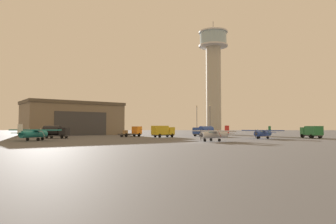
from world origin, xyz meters
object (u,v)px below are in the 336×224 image
(truck_box_yellow, at_px, (162,131))
(truck_fuel_tanker_black, at_px, (55,131))
(control_tower, at_px, (213,71))
(airplane_blue, at_px, (263,133))
(truck_box_green, at_px, (311,131))
(light_post_west, at_px, (197,118))
(airplane_silver, at_px, (214,134))
(light_post_east, at_px, (210,117))
(airplane_teal, at_px, (33,133))
(truck_flatbed_orange, at_px, (133,132))
(truck_fuel_tanker_blue, at_px, (203,131))

(truck_box_yellow, xyz_separation_m, truck_fuel_tanker_black, (-25.08, -6.84, -0.01))
(control_tower, xyz_separation_m, airplane_blue, (4.72, -43.54, -22.16))
(truck_box_green, bearing_deg, control_tower, 20.78)
(light_post_west, bearing_deg, airplane_silver, -91.43)
(truck_fuel_tanker_black, relative_size, light_post_east, 0.58)
(control_tower, height_order, truck_box_green, control_tower)
(truck_fuel_tanker_black, bearing_deg, airplane_silver, -16.06)
(airplane_teal, height_order, truck_flatbed_orange, airplane_teal)
(truck_fuel_tanker_blue, distance_m, light_post_west, 17.17)
(light_post_east, bearing_deg, airplane_teal, -131.55)
(control_tower, xyz_separation_m, truck_box_yellow, (-18.37, -34.52, -21.83))
(airplane_blue, bearing_deg, truck_flatbed_orange, -70.46)
(truck_fuel_tanker_blue, bearing_deg, airplane_teal, -0.33)
(airplane_silver, relative_size, light_post_west, 0.89)
(airplane_teal, bearing_deg, airplane_blue, -62.05)
(control_tower, bearing_deg, light_post_west, -129.80)
(control_tower, xyz_separation_m, truck_fuel_tanker_black, (-43.45, -41.36, -21.84))
(airplane_teal, bearing_deg, truck_flatbed_orange, -17.41)
(airplane_teal, relative_size, truck_box_yellow, 1.76)
(airplane_blue, height_order, light_post_east, light_post_east)
(airplane_blue, distance_m, truck_box_green, 13.72)
(control_tower, xyz_separation_m, light_post_east, (-2.60, -8.74, -17.55))
(light_post_west, distance_m, light_post_east, 4.48)
(control_tower, bearing_deg, truck_fuel_tanker_black, -136.41)
(truck_flatbed_orange, bearing_deg, airplane_teal, -168.10)
(control_tower, height_order, airplane_teal, control_tower)
(airplane_blue, relative_size, truck_fuel_tanker_blue, 1.22)
(light_post_west, bearing_deg, truck_box_yellow, -113.45)
(control_tower, relative_size, light_post_east, 4.16)
(light_post_east, bearing_deg, truck_box_green, -56.33)
(airplane_blue, height_order, airplane_silver, airplane_silver)
(truck_box_yellow, bearing_deg, light_post_west, 33.95)
(truck_flatbed_orange, relative_size, light_post_west, 0.64)
(control_tower, distance_m, truck_box_yellow, 44.79)
(truck_box_yellow, distance_m, truck_box_green, 36.47)
(control_tower, bearing_deg, truck_flatbed_orange, -132.87)
(truck_fuel_tanker_blue, bearing_deg, airplane_blue, 82.65)
(truck_box_yellow, bearing_deg, light_post_east, 25.95)
(truck_flatbed_orange, distance_m, truck_fuel_tanker_blue, 20.19)
(airplane_blue, relative_size, truck_box_green, 1.16)
(control_tower, relative_size, light_post_west, 4.20)
(control_tower, height_order, airplane_silver, control_tower)
(truck_fuel_tanker_blue, bearing_deg, truck_box_yellow, -0.31)
(truck_box_yellow, relative_size, light_post_west, 0.61)
(airplane_blue, bearing_deg, light_post_east, -123.08)
(airplane_teal, distance_m, truck_box_yellow, 31.62)
(airplane_silver, bearing_deg, control_tower, -133.87)
(truck_flatbed_orange, height_order, truck_fuel_tanker_blue, truck_fuel_tanker_blue)
(airplane_teal, relative_size, light_post_east, 1.07)
(light_post_west, bearing_deg, airplane_teal, -128.10)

